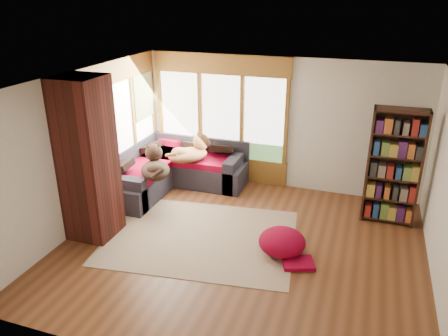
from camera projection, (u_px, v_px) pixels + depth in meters
The scene contains 16 objects.
floor at pixel (241, 247), 6.84m from camera, with size 5.50×5.50×0.00m, color #562E18.
ceiling at pixel (244, 82), 5.85m from camera, with size 5.50×5.50×0.00m, color white.
wall_back at pixel (279, 124), 8.53m from camera, with size 5.50×0.04×2.60m, color silver.
wall_front at pixel (168, 267), 4.16m from camera, with size 5.50×0.04×2.60m, color silver.
wall_left at pixel (82, 150), 7.17m from camera, with size 0.04×5.00×2.60m, color silver.
windows_back at pixel (221, 117), 8.85m from camera, with size 2.82×0.10×1.90m.
windows_left at pixel (122, 127), 8.19m from camera, with size 0.10×2.62×1.90m.
roller_blind at pixel (143, 96), 8.75m from camera, with size 0.03×0.72×0.90m, color #869B63.
brick_chimney at pixel (88, 160), 6.76m from camera, with size 0.70×0.70×2.60m, color #471914.
sectional_sofa at pixel (173, 173), 8.80m from camera, with size 2.20×2.20×0.80m.
area_rug at pixel (201, 237), 7.12m from camera, with size 3.00×2.29×0.01m, color beige.
bookshelf at pixel (394, 167), 7.25m from camera, with size 0.86×0.29×2.01m.
pouf at pixel (282, 241), 6.62m from camera, with size 0.72×0.72×0.39m, color maroon.
dog_tan at pixel (191, 152), 8.58m from camera, with size 0.92×0.94×0.46m.
dog_brindle at pixel (155, 167), 7.90m from camera, with size 0.84×0.94×0.46m.
throw_pillows at pixel (177, 149), 8.73m from camera, with size 1.98×1.68×0.45m.
Camera 1 is at (1.63, -5.62, 3.76)m, focal length 35.00 mm.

